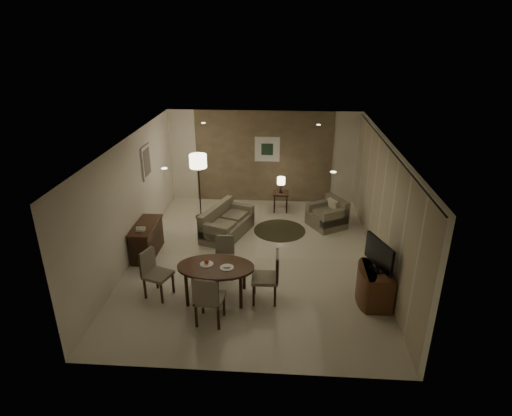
# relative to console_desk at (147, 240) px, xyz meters

# --- Properties ---
(room_shell) EXTENTS (5.50, 7.00, 2.70)m
(room_shell) POSITION_rel_console_desk_xyz_m (2.49, 0.40, 0.98)
(room_shell) COLOR beige
(room_shell) RESTS_ON ground
(taupe_accent) EXTENTS (3.96, 0.03, 2.70)m
(taupe_accent) POSITION_rel_console_desk_xyz_m (2.49, 3.48, 0.98)
(taupe_accent) COLOR #7D6E4E
(taupe_accent) RESTS_ON wall_back
(curtain_wall) EXTENTS (0.08, 6.70, 2.58)m
(curtain_wall) POSITION_rel_console_desk_xyz_m (5.17, 0.00, 0.95)
(curtain_wall) COLOR beige
(curtain_wall) RESTS_ON wall_right
(curtain_rod) EXTENTS (0.03, 6.80, 0.03)m
(curtain_rod) POSITION_rel_console_desk_xyz_m (5.17, 0.00, 2.27)
(curtain_rod) COLOR black
(curtain_rod) RESTS_ON wall_right
(art_back_frame) EXTENTS (0.72, 0.03, 0.72)m
(art_back_frame) POSITION_rel_console_desk_xyz_m (2.59, 3.46, 1.23)
(art_back_frame) COLOR silver
(art_back_frame) RESTS_ON wall_back
(art_back_canvas) EXTENTS (0.34, 0.01, 0.34)m
(art_back_canvas) POSITION_rel_console_desk_xyz_m (2.59, 3.44, 1.23)
(art_back_canvas) COLOR #1D3421
(art_back_canvas) RESTS_ON wall_back
(art_left_frame) EXTENTS (0.03, 0.60, 0.80)m
(art_left_frame) POSITION_rel_console_desk_xyz_m (-0.23, 1.20, 1.48)
(art_left_frame) COLOR silver
(art_left_frame) RESTS_ON wall_left
(art_left_canvas) EXTENTS (0.01, 0.46, 0.64)m
(art_left_canvas) POSITION_rel_console_desk_xyz_m (-0.21, 1.20, 1.48)
(art_left_canvas) COLOR gray
(art_left_canvas) RESTS_ON wall_left
(downlight_nl) EXTENTS (0.10, 0.10, 0.01)m
(downlight_nl) POSITION_rel_console_desk_xyz_m (1.09, -1.80, 2.31)
(downlight_nl) COLOR white
(downlight_nl) RESTS_ON ceiling
(downlight_nr) EXTENTS (0.10, 0.10, 0.01)m
(downlight_nr) POSITION_rel_console_desk_xyz_m (3.89, -1.80, 2.31)
(downlight_nr) COLOR white
(downlight_nr) RESTS_ON ceiling
(downlight_fl) EXTENTS (0.10, 0.10, 0.01)m
(downlight_fl) POSITION_rel_console_desk_xyz_m (1.09, 1.80, 2.31)
(downlight_fl) COLOR white
(downlight_fl) RESTS_ON ceiling
(downlight_fr) EXTENTS (0.10, 0.10, 0.01)m
(downlight_fr) POSITION_rel_console_desk_xyz_m (3.89, 1.80, 2.31)
(downlight_fr) COLOR white
(downlight_fr) RESTS_ON ceiling
(console_desk) EXTENTS (0.48, 1.20, 0.75)m
(console_desk) POSITION_rel_console_desk_xyz_m (0.00, 0.00, 0.00)
(console_desk) COLOR #462616
(console_desk) RESTS_ON floor
(telephone) EXTENTS (0.20, 0.14, 0.09)m
(telephone) POSITION_rel_console_desk_xyz_m (0.00, -0.30, 0.43)
(telephone) COLOR white
(telephone) RESTS_ON console_desk
(tv_cabinet) EXTENTS (0.48, 0.90, 0.70)m
(tv_cabinet) POSITION_rel_console_desk_xyz_m (4.89, -1.50, -0.03)
(tv_cabinet) COLOR brown
(tv_cabinet) RESTS_ON floor
(flat_tv) EXTENTS (0.36, 0.85, 0.60)m
(flat_tv) POSITION_rel_console_desk_xyz_m (4.87, -1.50, 0.65)
(flat_tv) COLOR black
(flat_tv) RESTS_ON tv_cabinet
(dining_table) EXTENTS (1.47, 0.92, 0.69)m
(dining_table) POSITION_rel_console_desk_xyz_m (1.85, -1.57, -0.03)
(dining_table) COLOR #462616
(dining_table) RESTS_ON floor
(chair_near) EXTENTS (0.53, 0.53, 1.00)m
(chair_near) POSITION_rel_console_desk_xyz_m (1.85, -2.31, 0.12)
(chair_near) COLOR gray
(chair_near) RESTS_ON floor
(chair_far) EXTENTS (0.43, 0.43, 0.86)m
(chair_far) POSITION_rel_console_desk_xyz_m (1.89, -0.81, 0.05)
(chair_far) COLOR gray
(chair_far) RESTS_ON floor
(chair_left) EXTENTS (0.60, 0.60, 0.96)m
(chair_left) POSITION_rel_console_desk_xyz_m (0.72, -1.60, 0.11)
(chair_left) COLOR gray
(chair_left) RESTS_ON floor
(chair_right) EXTENTS (0.50, 0.50, 1.00)m
(chair_right) POSITION_rel_console_desk_xyz_m (2.78, -1.60, 0.13)
(chair_right) COLOR gray
(chair_right) RESTS_ON floor
(plate_a) EXTENTS (0.26, 0.26, 0.02)m
(plate_a) POSITION_rel_console_desk_xyz_m (1.67, -1.52, 0.32)
(plate_a) COLOR white
(plate_a) RESTS_ON dining_table
(plate_b) EXTENTS (0.26, 0.26, 0.02)m
(plate_b) POSITION_rel_console_desk_xyz_m (2.07, -1.62, 0.32)
(plate_b) COLOR white
(plate_b) RESTS_ON dining_table
(fruit_apple) EXTENTS (0.09, 0.09, 0.09)m
(fruit_apple) POSITION_rel_console_desk_xyz_m (1.67, -1.52, 0.38)
(fruit_apple) COLOR #9B3211
(fruit_apple) RESTS_ON plate_a
(napkin) EXTENTS (0.12, 0.08, 0.03)m
(napkin) POSITION_rel_console_desk_xyz_m (2.07, -1.62, 0.35)
(napkin) COLOR white
(napkin) RESTS_ON plate_b
(round_rug) EXTENTS (1.33, 1.33, 0.01)m
(round_rug) POSITION_rel_console_desk_xyz_m (3.02, 1.44, -0.37)
(round_rug) COLOR #3B3521
(round_rug) RESTS_ON floor
(sofa) EXTENTS (1.74, 1.28, 0.74)m
(sofa) POSITION_rel_console_desk_xyz_m (1.71, 1.11, -0.01)
(sofa) COLOR gray
(sofa) RESTS_ON floor
(armchair) EXTENTS (1.12, 1.13, 0.75)m
(armchair) POSITION_rel_console_desk_xyz_m (4.24, 1.79, -0.00)
(armchair) COLOR gray
(armchair) RESTS_ON floor
(side_table) EXTENTS (0.43, 0.43, 0.55)m
(side_table) POSITION_rel_console_desk_xyz_m (3.02, 2.74, -0.10)
(side_table) COLOR #321910
(side_table) RESTS_ON floor
(table_lamp) EXTENTS (0.22, 0.22, 0.50)m
(table_lamp) POSITION_rel_console_desk_xyz_m (3.02, 2.74, 0.43)
(table_lamp) COLOR #FFEAC1
(table_lamp) RESTS_ON side_table
(floor_lamp) EXTENTS (0.45, 0.45, 1.79)m
(floor_lamp) POSITION_rel_console_desk_xyz_m (0.84, 2.12, 0.52)
(floor_lamp) COLOR #FFE5B7
(floor_lamp) RESTS_ON floor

